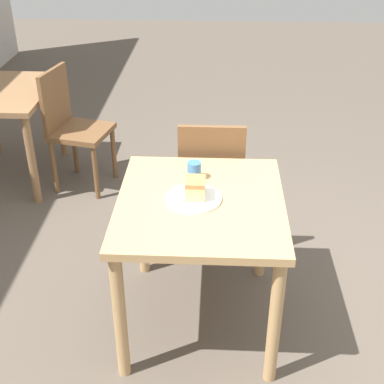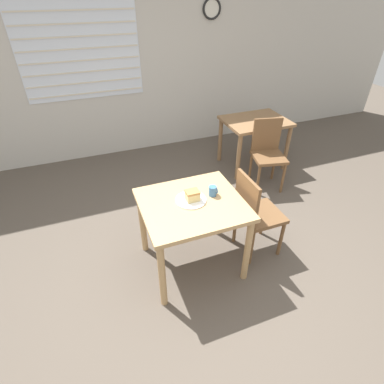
{
  "view_description": "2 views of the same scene",
  "coord_description": "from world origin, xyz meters",
  "views": [
    {
      "loc": [
        -2.22,
        0.25,
        2.08
      ],
      "look_at": [
        -0.02,
        0.35,
        0.78
      ],
      "focal_mm": 50.0,
      "sensor_mm": 36.0,
      "label": 1
    },
    {
      "loc": [
        -0.78,
        -1.62,
        2.32
      ],
      "look_at": [
        -0.03,
        0.35,
        0.84
      ],
      "focal_mm": 28.0,
      "sensor_mm": 36.0,
      "label": 2
    }
  ],
  "objects": [
    {
      "name": "dining_table_near",
      "position": [
        -0.04,
        0.31,
        0.63
      ],
      "size": [
        0.89,
        0.8,
        0.75
      ],
      "color": "tan",
      "rests_on": "ground_plane"
    },
    {
      "name": "plate",
      "position": [
        -0.04,
        0.35,
        0.76
      ],
      "size": [
        0.27,
        0.27,
        0.01
      ],
      "color": "white",
      "rests_on": "dining_table_near"
    },
    {
      "name": "chair_far_corner",
      "position": [
        1.4,
        1.31,
        0.5
      ],
      "size": [
        0.48,
        0.48,
        0.91
      ],
      "rotation": [
        0.0,
        0.0,
        -0.23
      ],
      "color": "brown",
      "rests_on": "ground_plane"
    },
    {
      "name": "ground_plane",
      "position": [
        0.0,
        0.0,
        0.0
      ],
      "size": [
        14.0,
        14.0,
        0.0
      ],
      "primitive_type": "plane",
      "color": "brown"
    },
    {
      "name": "dining_table_far",
      "position": [
        1.52,
        1.85,
        0.6
      ],
      "size": [
        0.89,
        0.69,
        0.72
      ],
      "color": "olive",
      "rests_on": "ground_plane"
    },
    {
      "name": "chair_near_window",
      "position": [
        0.6,
        0.27,
        0.5
      ],
      "size": [
        0.4,
        0.4,
        0.91
      ],
      "rotation": [
        0.0,
        0.0,
        1.57
      ],
      "color": "brown",
      "rests_on": "ground_plane"
    },
    {
      "name": "cake_slice",
      "position": [
        -0.03,
        0.34,
        0.81
      ],
      "size": [
        0.12,
        0.09,
        0.09
      ],
      "color": "#E0C67F",
      "rests_on": "plate"
    },
    {
      "name": "wall_back",
      "position": [
        -0.01,
        3.03,
        1.4
      ],
      "size": [
        10.0,
        0.09,
        2.8
      ],
      "color": "beige",
      "rests_on": "ground_plane"
    },
    {
      "name": "coffee_mug",
      "position": [
        0.17,
        0.35,
        0.8
      ],
      "size": [
        0.08,
        0.07,
        0.09
      ],
      "color": "teal",
      "rests_on": "dining_table_near"
    }
  ]
}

